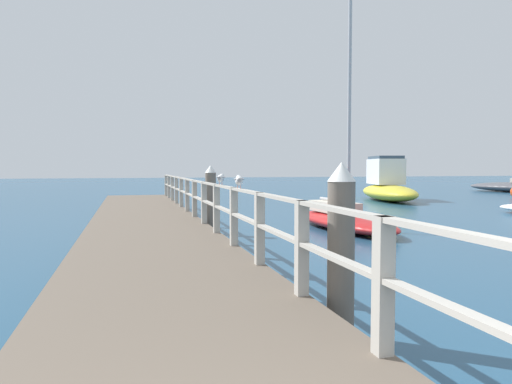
{
  "coord_description": "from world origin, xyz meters",
  "views": [
    {
      "loc": [
        -0.45,
        -0.53,
        1.76
      ],
      "look_at": [
        2.84,
        11.62,
        1.11
      ],
      "focal_mm": 33.41,
      "sensor_mm": 36.0,
      "label": 1
    }
  ],
  "objects_px": {
    "boat_2": "(388,186)",
    "dock_piling_far": "(211,199)",
    "seagull_background": "(221,178)",
    "seagull_foreground": "(239,180)",
    "boat_3": "(343,218)",
    "dock_piling_near": "(341,250)"
  },
  "relations": [
    {
      "from": "boat_3",
      "to": "seagull_foreground",
      "type": "bearing_deg",
      "value": 47.49
    },
    {
      "from": "boat_3",
      "to": "seagull_background",
      "type": "bearing_deg",
      "value": 36.86
    },
    {
      "from": "seagull_background",
      "to": "boat_3",
      "type": "height_order",
      "value": "boat_3"
    },
    {
      "from": "boat_2",
      "to": "boat_3",
      "type": "relative_size",
      "value": 1.03
    },
    {
      "from": "dock_piling_far",
      "to": "boat_3",
      "type": "bearing_deg",
      "value": 0.8
    },
    {
      "from": "dock_piling_far",
      "to": "boat_2",
      "type": "distance_m",
      "value": 15.22
    },
    {
      "from": "boat_2",
      "to": "boat_3",
      "type": "distance_m",
      "value": 12.63
    },
    {
      "from": "dock_piling_far",
      "to": "seagull_foreground",
      "type": "bearing_deg",
      "value": -94.4
    },
    {
      "from": "seagull_foreground",
      "to": "dock_piling_near",
      "type": "bearing_deg",
      "value": -71.17
    },
    {
      "from": "dock_piling_near",
      "to": "boat_3",
      "type": "relative_size",
      "value": 0.27
    },
    {
      "from": "dock_piling_far",
      "to": "seagull_foreground",
      "type": "xyz_separation_m",
      "value": [
        -0.38,
        -4.92,
        0.64
      ]
    },
    {
      "from": "seagull_background",
      "to": "dock_piling_far",
      "type": "bearing_deg",
      "value": 101.68
    },
    {
      "from": "seagull_background",
      "to": "boat_2",
      "type": "relative_size",
      "value": 0.07
    },
    {
      "from": "boat_2",
      "to": "dock_piling_far",
      "type": "bearing_deg",
      "value": -123.54
    },
    {
      "from": "dock_piling_far",
      "to": "seagull_foreground",
      "type": "height_order",
      "value": "dock_piling_far"
    },
    {
      "from": "seagull_foreground",
      "to": "boat_3",
      "type": "distance_m",
      "value": 6.62
    },
    {
      "from": "seagull_background",
      "to": "boat_2",
      "type": "xyz_separation_m",
      "value": [
        11.64,
        13.61,
        -0.77
      ]
    },
    {
      "from": "seagull_background",
      "to": "boat_3",
      "type": "distance_m",
      "value": 5.55
    },
    {
      "from": "seagull_foreground",
      "to": "boat_2",
      "type": "height_order",
      "value": "boat_2"
    },
    {
      "from": "dock_piling_far",
      "to": "boat_3",
      "type": "xyz_separation_m",
      "value": [
        3.82,
        0.05,
        -0.6
      ]
    },
    {
      "from": "seagull_foreground",
      "to": "seagull_background",
      "type": "bearing_deg",
      "value": 101.57
    },
    {
      "from": "boat_2",
      "to": "boat_3",
      "type": "xyz_separation_m",
      "value": [
        -7.45,
        -10.19,
        -0.47
      ]
    }
  ]
}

